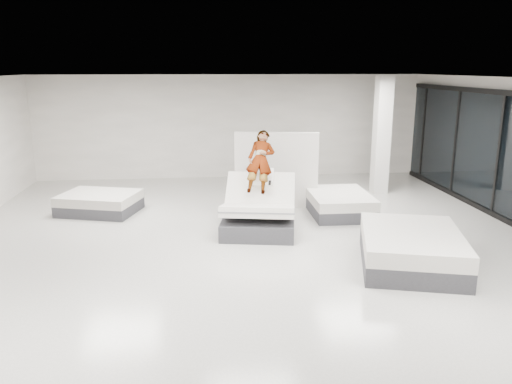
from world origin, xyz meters
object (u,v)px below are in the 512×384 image
at_px(flat_bed_left_far, 100,203).
at_px(person, 261,171).
at_px(column, 382,135).
at_px(remote, 270,183).
at_px(divider_panel, 276,170).
at_px(hero_bed, 259,212).
at_px(flat_bed_right_far, 339,203).
at_px(flat_bed_right_near, 411,249).

bearing_deg(flat_bed_left_far, person, -20.40).
relative_size(person, column, 0.49).
bearing_deg(person, remote, -57.85).
xyz_separation_m(flat_bed_left_far, column, (7.39, 1.22, 1.36)).
height_order(divider_panel, flat_bed_left_far, divider_panel).
relative_size(hero_bed, person, 1.43).
xyz_separation_m(hero_bed, flat_bed_right_far, (2.04, 0.99, -0.13)).
height_order(remote, column, column).
height_order(person, remote, person).
height_order(flat_bed_right_near, flat_bed_left_far, flat_bed_right_near).
height_order(flat_bed_left_far, column, column).
bearing_deg(divider_panel, flat_bed_right_near, -54.97).
relative_size(person, remote, 11.21).
relative_size(flat_bed_right_near, column, 0.81).
bearing_deg(divider_panel, person, -100.28).
distance_m(flat_bed_right_near, flat_bed_left_far, 7.30).
distance_m(flat_bed_right_near, column, 5.51).
distance_m(hero_bed, flat_bed_right_near, 3.33).
bearing_deg(hero_bed, flat_bed_left_far, 155.11).
relative_size(remote, divider_panel, 0.07).
bearing_deg(column, remote, -139.42).
bearing_deg(flat_bed_left_far, column, 9.37).
distance_m(flat_bed_left_far, column, 7.61).
bearing_deg(person, divider_panel, 79.46).
bearing_deg(column, flat_bed_right_far, -130.70).
distance_m(remote, flat_bed_left_far, 4.35).
relative_size(flat_bed_left_far, column, 0.64).
height_order(remote, flat_bed_right_near, remote).
xyz_separation_m(hero_bed, flat_bed_right_near, (2.43, -2.28, -0.08)).
xyz_separation_m(divider_panel, column, (3.08, 1.15, 0.66)).
relative_size(remote, flat_bed_right_near, 0.05).
bearing_deg(person, flat_bed_right_far, 29.42).
bearing_deg(flat_bed_right_near, person, 132.46).
xyz_separation_m(remote, flat_bed_right_far, (1.83, 1.06, -0.80)).
relative_size(flat_bed_right_near, flat_bed_left_far, 1.28).
bearing_deg(flat_bed_right_far, flat_bed_left_far, 172.83).
bearing_deg(flat_bed_right_far, column, 49.30).
relative_size(flat_bed_right_far, flat_bed_left_far, 0.91).
bearing_deg(person, hero_bed, -90.00).
distance_m(hero_bed, column, 4.88).
height_order(divider_panel, flat_bed_right_near, divider_panel).
bearing_deg(flat_bed_right_near, column, 76.25).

